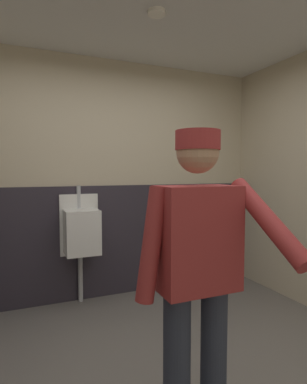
{
  "coord_description": "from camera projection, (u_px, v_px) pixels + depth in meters",
  "views": [
    {
      "loc": [
        -0.84,
        -1.65,
        1.39
      ],
      "look_at": [
        -0.02,
        0.31,
        1.25
      ],
      "focal_mm": 29.39,
      "sensor_mm": 36.0,
      "label": 1
    }
  ],
  "objects": [
    {
      "name": "wall_back",
      "position": [
        103.0,
        179.0,
        3.51
      ],
      "size": [
        4.28,
        0.12,
        2.61
      ],
      "primitive_type": "cube",
      "color": "beige",
      "rests_on": "ground_plane"
    },
    {
      "name": "wainscot_band_back",
      "position": [
        105.0,
        241.0,
        3.48
      ],
      "size": [
        3.68,
        0.03,
        1.23
      ],
      "primitive_type": "cube",
      "color": "#2D2833",
      "rests_on": "ground_plane"
    },
    {
      "name": "downlight_far",
      "position": [
        157.0,
        13.0,
        2.38
      ],
      "size": [
        0.14,
        0.14,
        0.03
      ],
      "primitive_type": "cylinder",
      "color": "white"
    },
    {
      "name": "urinal_solo",
      "position": [
        81.0,
        231.0,
        3.23
      ],
      "size": [
        0.4,
        0.34,
        1.24
      ],
      "color": "white",
      "rests_on": "ground_plane"
    },
    {
      "name": "person",
      "position": [
        198.0,
        263.0,
        1.59
      ],
      "size": [
        0.62,
        0.6,
        1.59
      ],
      "color": "#2D3342",
      "rests_on": "ground_plane"
    }
  ]
}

